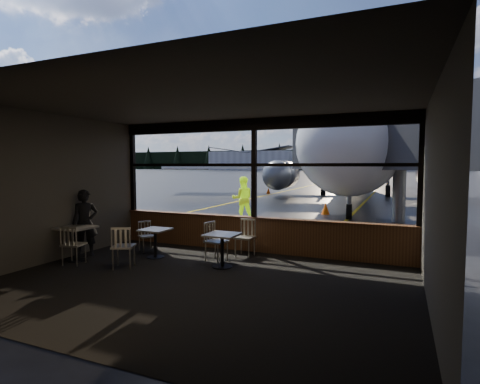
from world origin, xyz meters
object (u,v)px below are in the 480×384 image
Objects in this scene: jet_bridge at (403,162)px; chair_near_w at (216,242)px; cone_wing at (268,191)px; cafe_table_mid at (155,243)px; ground_crew at (243,199)px; chair_mid_s at (124,247)px; chair_mid_w at (147,236)px; chair_near_n at (245,238)px; cone_nose at (325,209)px; cafe_table_left at (76,244)px; cafe_table_near at (222,251)px; airliner at (356,119)px; passenger at (85,223)px; chair_left_s at (74,245)px.

jet_bridge reaches higher than chair_near_w.
chair_near_w is 1.99× the size of cone_wing.
chair_near_w is 22.19m from cone_wing.
cafe_table_mid is 0.39× the size of ground_crew.
chair_near_w is 0.99× the size of chair_mid_s.
ground_crew is at bearing -148.61° from chair_mid_w.
jet_bridge is 10.13m from chair_mid_s.
chair_near_n is 21.60m from cone_wing.
cone_nose is (0.77, 9.81, -0.20)m from chair_near_w.
chair_mid_s reaches higher than cone_nose.
cafe_table_mid is at bearing 63.70° from ground_crew.
chair_near_n is 6.18m from ground_crew.
cafe_table_left is 0.45× the size of ground_crew.
cafe_table_near is 7.22m from ground_crew.
airliner is at bearing 89.56° from cone_nose.
airliner is 38.98× the size of chair_near_w.
cone_nose is at bearing 70.57° from cafe_table_left.
airliner is at bearing 88.65° from cafe_table_near.
ground_crew reaches higher than chair_mid_s.
ground_crew reaches higher than cafe_table_near.
chair_near_w is at bearing 61.44° from chair_near_n.
chair_mid_s is at bearing -93.84° from cafe_table_mid.
chair_mid_s is at bearing 62.62° from ground_crew.
airliner is 22.68m from passenger.
chair_near_n is (3.56, 1.98, 0.06)m from cafe_table_left.
chair_near_w is at bearing 77.33° from ground_crew.
chair_left_s is (-2.90, -1.53, -0.02)m from chair_near_w.
chair_left_s is at bearing 53.46° from ground_crew.
cafe_table_left is at bearing -119.65° from passenger.
chair_mid_s is (-1.64, -1.32, 0.00)m from chair_near_w.
chair_near_n is at bearing 83.18° from ground_crew.
jet_bridge is 8.38m from cafe_table_near.
chair_near_w reaches higher than chair_mid_w.
airliner is at bearing -90.02° from chair_near_n.
airliner is 68.06× the size of cone_nose.
chair_mid_s is (-2.06, -2.06, 0.01)m from chair_near_n.
ground_crew is (-2.03, 6.39, 0.44)m from chair_near_w.
airliner is 15.58m from ground_crew.
jet_bridge is 5.99× the size of ground_crew.
cafe_table_left reaches higher than chair_mid_w.
airliner is 21.59m from chair_mid_w.
cafe_table_mid is at bearing 32.32° from cafe_table_left.
cafe_table_near is 0.54m from chair_near_w.
cone_nose is (2.41, 11.13, -0.21)m from chair_mid_s.
cafe_table_mid is 0.43× the size of passenger.
passenger is (-4.12, -21.77, -4.83)m from airliner.
cafe_table_mid is 0.90× the size of chair_mid_w.
airliner is at bearing 58.92° from chair_mid_s.
cafe_table_near is 3.44m from chair_left_s.
cafe_table_mid reaches higher than cone_wing.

